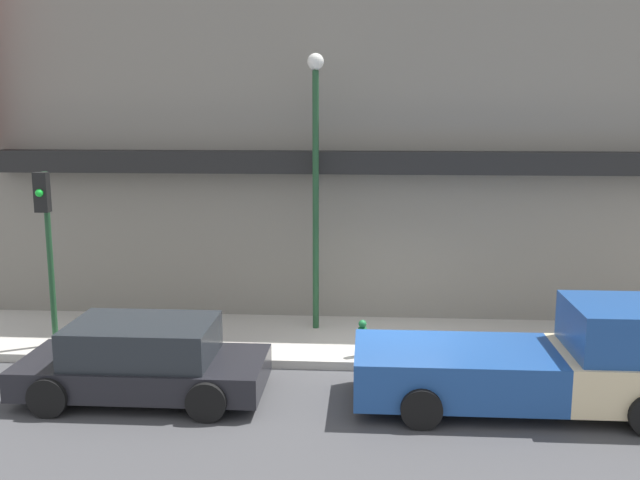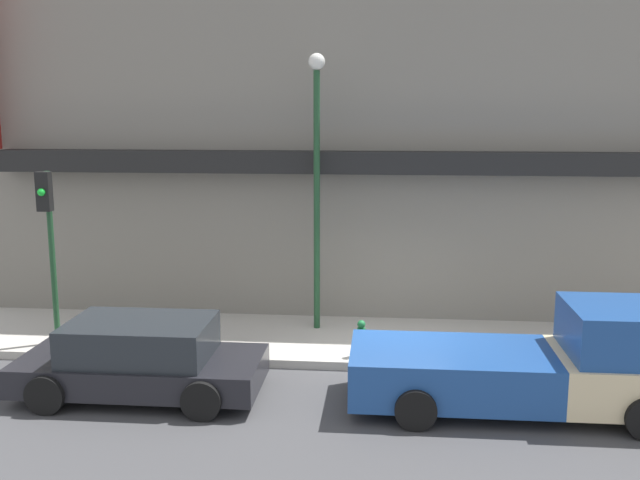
{
  "view_description": "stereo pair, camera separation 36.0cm",
  "coord_description": "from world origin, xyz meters",
  "px_view_note": "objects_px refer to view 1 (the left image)",
  "views": [
    {
      "loc": [
        -0.47,
        -13.3,
        5.03
      ],
      "look_at": [
        -1.46,
        1.27,
        2.38
      ],
      "focal_mm": 40.0,
      "sensor_mm": 36.0,
      "label": 1
    },
    {
      "loc": [
        -0.11,
        -13.28,
        5.03
      ],
      "look_at": [
        -1.46,
        1.27,
        2.38
      ],
      "focal_mm": 40.0,
      "sensor_mm": 36.0,
      "label": 2
    }
  ],
  "objects_px": {
    "parked_car": "(144,360)",
    "street_lamp": "(316,162)",
    "pickup_truck": "(547,363)",
    "fire_hydrant": "(362,338)",
    "traffic_light": "(46,228)"
  },
  "relations": [
    {
      "from": "fire_hydrant",
      "to": "street_lamp",
      "type": "bearing_deg",
      "value": 120.34
    },
    {
      "from": "street_lamp",
      "to": "traffic_light",
      "type": "height_order",
      "value": "street_lamp"
    },
    {
      "from": "fire_hydrant",
      "to": "traffic_light",
      "type": "height_order",
      "value": "traffic_light"
    },
    {
      "from": "street_lamp",
      "to": "fire_hydrant",
      "type": "bearing_deg",
      "value": -59.66
    },
    {
      "from": "pickup_truck",
      "to": "parked_car",
      "type": "distance_m",
      "value": 7.02
    },
    {
      "from": "fire_hydrant",
      "to": "traffic_light",
      "type": "relative_size",
      "value": 0.2
    },
    {
      "from": "parked_car",
      "to": "street_lamp",
      "type": "xyz_separation_m",
      "value": [
        2.79,
        3.73,
        3.24
      ]
    },
    {
      "from": "pickup_truck",
      "to": "fire_hydrant",
      "type": "xyz_separation_m",
      "value": [
        -3.16,
        1.91,
        -0.26
      ]
    },
    {
      "from": "pickup_truck",
      "to": "street_lamp",
      "type": "height_order",
      "value": "street_lamp"
    },
    {
      "from": "pickup_truck",
      "to": "street_lamp",
      "type": "xyz_separation_m",
      "value": [
        -4.23,
        3.73,
        3.11
      ]
    },
    {
      "from": "traffic_light",
      "to": "street_lamp",
      "type": "bearing_deg",
      "value": 17.11
    },
    {
      "from": "pickup_truck",
      "to": "fire_hydrant",
      "type": "distance_m",
      "value": 3.7
    },
    {
      "from": "parked_car",
      "to": "traffic_light",
      "type": "relative_size",
      "value": 1.18
    },
    {
      "from": "street_lamp",
      "to": "parked_car",
      "type": "bearing_deg",
      "value": -126.75
    },
    {
      "from": "fire_hydrant",
      "to": "street_lamp",
      "type": "relative_size",
      "value": 0.12
    }
  ]
}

